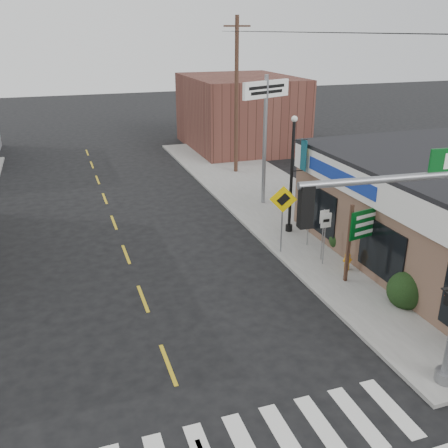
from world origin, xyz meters
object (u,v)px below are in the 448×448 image
object	(u,v)px
guide_sign	(367,231)
utility_pole_far	(236,95)
traffic_signal_pole	(445,256)
bare_tree	(424,186)
dance_center_sign	(266,108)
fire_hydrant	(347,260)
lamp_post	(293,166)

from	to	relation	value
guide_sign	utility_pole_far	world-z (taller)	utility_pole_far
traffic_signal_pole	bare_tree	distance (m)	6.55
dance_center_sign	fire_hydrant	bearing A→B (deg)	-113.91
traffic_signal_pole	guide_sign	distance (m)	6.54
fire_hydrant	guide_sign	bearing A→B (deg)	-80.32
guide_sign	bare_tree	bearing A→B (deg)	-30.57
fire_hydrant	lamp_post	bearing A→B (deg)	94.18
fire_hydrant	dance_center_sign	xyz separation A→B (m)	(0.09, 8.65, 4.72)
guide_sign	dance_center_sign	xyz separation A→B (m)	(-0.06, 9.49, 3.15)
guide_sign	utility_pole_far	size ratio (longest dim) A/B	0.31
lamp_post	dance_center_sign	xyz separation A→B (m)	(0.41, 4.22, 1.98)
bare_tree	utility_pole_far	distance (m)	16.71
utility_pole_far	traffic_signal_pole	bearing A→B (deg)	-93.36
traffic_signal_pole	fire_hydrant	bearing A→B (deg)	79.02
dance_center_sign	bare_tree	xyz separation A→B (m)	(1.85, -10.09, -1.42)
dance_center_sign	traffic_signal_pole	bearing A→B (deg)	-120.65
traffic_signal_pole	utility_pole_far	size ratio (longest dim) A/B	0.67
guide_sign	lamp_post	bearing A→B (deg)	82.86
lamp_post	utility_pole_far	distance (m)	10.98
dance_center_sign	bare_tree	bearing A→B (deg)	-102.96
fire_hydrant	lamp_post	world-z (taller)	lamp_post
traffic_signal_pole	fire_hydrant	size ratio (longest dim) A/B	9.02
lamp_post	bare_tree	bearing A→B (deg)	-66.43
lamp_post	dance_center_sign	bearing A→B (deg)	86.97
bare_tree	utility_pole_far	bearing A→B (deg)	93.52
bare_tree	guide_sign	bearing A→B (deg)	161.63
traffic_signal_pole	dance_center_sign	xyz separation A→B (m)	(1.98, 15.41, 1.25)
traffic_signal_pole	bare_tree	bearing A→B (deg)	58.95
traffic_signal_pole	lamp_post	xyz separation A→B (m)	(1.57, 11.19, -0.72)
fire_hydrant	dance_center_sign	size ratio (longest dim) A/B	0.11
traffic_signal_pole	utility_pole_far	world-z (taller)	utility_pole_far
bare_tree	dance_center_sign	bearing A→B (deg)	100.37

